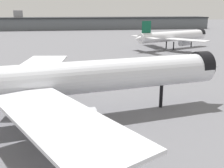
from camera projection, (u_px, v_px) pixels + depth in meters
The scene contains 4 objects.
ground at pixel (59, 120), 50.44m from camera, with size 900.00×900.00×0.00m, color slate.
airliner_near_gate at pixel (68, 79), 48.90m from camera, with size 66.28×59.65×17.63m.
airliner_far_taxiway at pixel (173, 36), 137.77m from camera, with size 46.57×41.67×14.53m.
terminal_building at pixel (86, 23), 269.30m from camera, with size 246.97×35.18×18.51m.
Camera 1 is at (4.34, -47.55, 20.23)m, focal length 42.94 mm.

